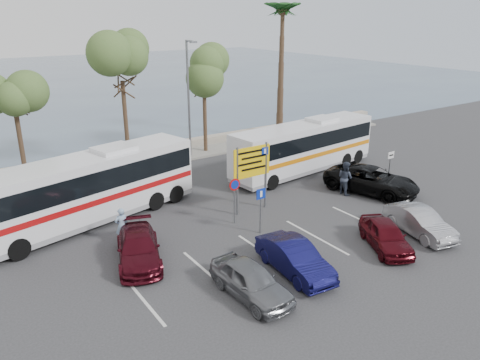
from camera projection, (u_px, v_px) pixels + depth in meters
ground at (274, 238)px, 21.69m from camera, size 120.00×120.00×0.00m
kerb_strip at (150, 162)px, 32.57m from camera, size 44.00×2.40×0.15m
seawall at (138, 152)px, 34.05m from camera, size 48.00×0.80×0.60m
sea at (21, 84)px, 68.42m from camera, size 140.00×140.00×0.00m
tree_left at (11, 85)px, 26.34m from camera, size 3.20×3.20×7.20m
tree_mid at (121, 66)px, 29.55m from camera, size 3.20×3.20×8.00m
tree_right at (204, 68)px, 32.88m from camera, size 3.20×3.20×7.40m
palm_tree at (283, 12)px, 35.33m from camera, size 4.80×4.80×11.20m
street_lamp_right at (189, 93)px, 32.25m from camera, size 0.45×1.15×8.01m
direction_sign at (252, 167)px, 23.89m from camera, size 2.20×0.12×3.60m
sign_no_stop at (235, 194)px, 22.69m from camera, size 0.60×0.08×2.35m
sign_parking at (261, 204)px, 21.70m from camera, size 0.50×0.07×2.25m
sign_taxi at (390, 164)px, 27.54m from camera, size 0.50×0.07×2.20m
lane_markings at (267, 253)px, 20.30m from camera, size 12.02×4.20×0.01m
coach_bus_left at (87, 191)px, 22.76m from camera, size 11.71×5.07×3.57m
coach_bus_right at (304, 149)px, 30.18m from camera, size 11.06×3.40×3.39m
car_silver_a at (251, 281)px, 17.06m from camera, size 1.67×3.83×1.29m
car_blue at (295, 258)px, 18.61m from camera, size 1.72×4.06×1.30m
car_maroon at (138, 248)px, 19.48m from camera, size 3.00×4.55×1.23m
car_red at (386, 235)px, 20.60m from camera, size 2.95×3.85×1.22m
suv_black at (371, 180)px, 26.99m from camera, size 3.97×5.86×1.49m
car_silver_b at (420, 222)px, 21.86m from camera, size 2.10×4.00×1.25m
pedestrian_near at (122, 226)px, 21.00m from camera, size 0.63×0.43×1.68m
pedestrian_far at (345, 178)px, 26.67m from camera, size 0.79×0.98×1.93m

